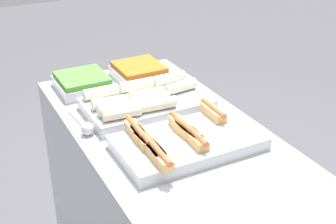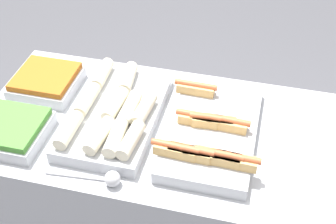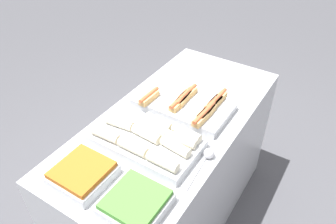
% 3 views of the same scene
% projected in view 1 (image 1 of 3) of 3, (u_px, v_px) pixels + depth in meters
% --- Properties ---
extents(counter, '(1.54, 0.72, 0.92)m').
position_uv_depth(counter, '(174.00, 224.00, 2.07)').
color(counter, '#B7BABF').
rests_on(counter, ground_plane).
extents(tray_hotdogs, '(0.36, 0.54, 0.10)m').
position_uv_depth(tray_hotdogs, '(184.00, 141.00, 1.75)').
color(tray_hotdogs, '#B7BABF').
rests_on(tray_hotdogs, counter).
extents(tray_wraps, '(0.31, 0.54, 0.10)m').
position_uv_depth(tray_wraps, '(145.00, 102.00, 2.04)').
color(tray_wraps, '#B7BABF').
rests_on(tray_wraps, counter).
extents(tray_side_front, '(0.25, 0.24, 0.07)m').
position_uv_depth(tray_side_front, '(82.00, 83.00, 2.24)').
color(tray_side_front, '#B7BABF').
rests_on(tray_side_front, counter).
extents(tray_side_back, '(0.25, 0.24, 0.07)m').
position_uv_depth(tray_side_back, '(139.00, 72.00, 2.36)').
color(tray_side_back, '#B7BABF').
rests_on(tray_side_back, counter).
extents(serving_spoon_near, '(0.26, 0.05, 0.05)m').
position_uv_depth(serving_spoon_near, '(86.00, 128.00, 1.87)').
color(serving_spoon_near, silver).
rests_on(serving_spoon_near, counter).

